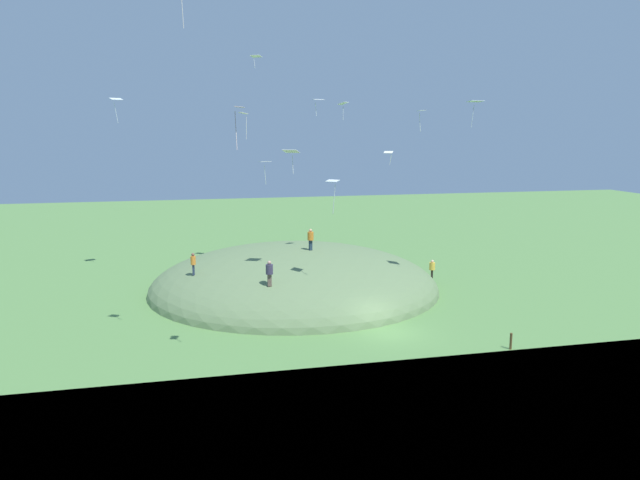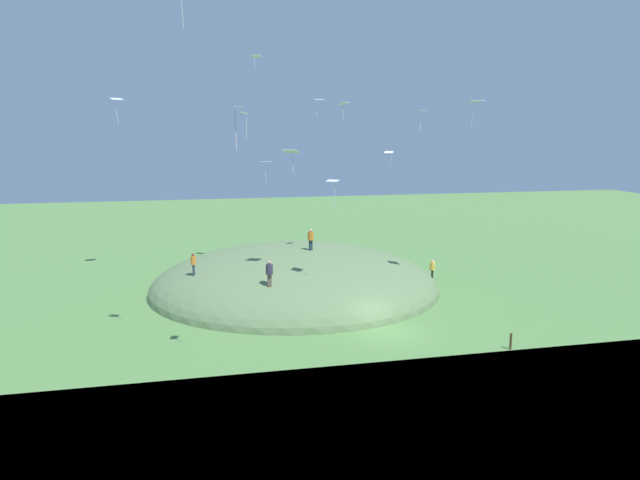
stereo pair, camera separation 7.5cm
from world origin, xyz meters
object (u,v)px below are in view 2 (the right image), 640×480
Objects in this scene: person_near_shore at (311,237)px; kite_3 at (422,112)px; kite_8 at (244,115)px; person_watching_kites at (432,267)px; kite_10 at (265,163)px; kite_12 at (343,104)px; kite_6 at (256,57)px; person_on_hilltop at (193,261)px; kite_7 at (238,112)px; kite_9 at (291,152)px; kite_0 at (319,100)px; kite_5 at (116,100)px; kite_11 at (389,153)px; person_walking_path at (269,270)px; kite_2 at (333,184)px; kite_1 at (475,102)px; mooring_post at (511,341)px.

person_near_shore is 13.91m from kite_3.
person_watching_kites is at bearing -105.59° from kite_8.
kite_12 reaches higher than kite_10.
person_near_shore is 16.74m from kite_6.
kite_7 is at bearing 27.23° from person_on_hilltop.
kite_9 is 1.27× the size of kite_12.
kite_3 is at bearing -99.20° from kite_0.
kite_11 is at bearing -88.92° from kite_5.
kite_0 reaches higher than kite_11.
kite_9 is at bearing 79.83° from person_on_hilltop.
kite_5 is 19.91m from kite_12.
kite_7 is at bearing 173.87° from kite_8.
person_walking_path is 0.80× the size of kite_2.
person_walking_path is at bearing -145.08° from kite_5.
kite_1 is at bearing 89.88° from person_on_hilltop.
kite_11 is 26.28m from mooring_post.
person_on_hilltop is 16.95m from kite_7.
kite_12 reaches higher than person_on_hilltop.
kite_3 is 0.81× the size of kite_10.
kite_5 is 13.51m from kite_10.
kite_7 is at bearing 147.10° from kite_12.
kite_1 is 0.81× the size of kite_8.
person_on_hilltop is 12.94m from kite_8.
kite_0 reaches higher than person_watching_kites.
kite_0 is at bearing -108.38° from kite_5.
person_on_hilltop is 0.94× the size of kite_3.
person_near_shore is at bearing 29.96° from mooring_post.
mooring_post is at bearing 95.48° from person_near_shore.
kite_1 is at bearing -141.11° from kite_6.
person_on_hilltop is at bearing -12.34° from person_near_shore.
kite_1 is at bearing -144.05° from kite_10.
kite_7 is at bearing -161.42° from kite_5.
kite_8 is (6.05, -4.45, 10.54)m from person_on_hilltop.
kite_10 is (16.41, 11.90, -4.61)m from kite_1.
person_on_hilltop is (-1.89, 19.33, 1.84)m from person_watching_kites.
person_on_hilltop is at bearing 116.93° from kite_0.
person_watching_kites is 15.06m from kite_1.
kite_0 is 0.82× the size of kite_9.
kite_10 is 27.79m from mooring_post.
kite_1 is at bearing -101.25° from kite_9.
kite_8 is 10.11m from kite_9.
kite_12 is at bearing 107.78° from person_on_hilltop.
kite_2 is at bearing 64.48° from person_near_shore.
kite_0 reaches higher than kite_7.
person_near_shore is 14.58m from kite_11.
kite_3 is (3.94, -18.80, 10.80)m from person_on_hilltop.
kite_8 reaches higher than person_on_hilltop.
person_on_hilltop is at bearing 57.17° from kite_2.
kite_6 reaches higher than kite_5.
kite_1 is (-1.24, -13.66, 10.96)m from person_walking_path.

